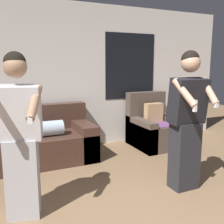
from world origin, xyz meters
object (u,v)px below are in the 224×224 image
Objects in this scene: couch at (27,144)px; person_right at (187,121)px; armchair at (154,129)px; person_left at (20,137)px.

person_right is at bearing -45.56° from couch.
armchair is 3.07m from person_left.
couch is 2.54m from person_right.
person_right is (1.96, -0.19, 0.02)m from person_left.
armchair is (2.38, -0.07, 0.01)m from couch.
person_left is 0.98× the size of person_right.
person_right is (-0.65, -1.70, 0.56)m from armchair.
person_left is (-0.23, -1.58, 0.55)m from couch.
person_right reaches higher than person_left.
person_left is 1.97m from person_right.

